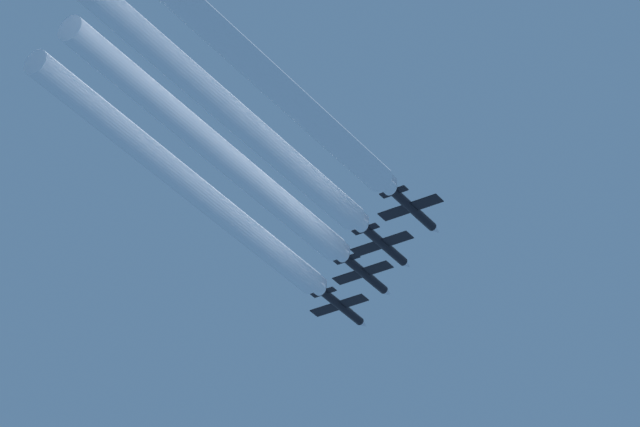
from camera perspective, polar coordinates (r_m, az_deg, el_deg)
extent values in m
cylinder|color=black|center=(293.75, 0.61, -2.67)|extent=(1.24, 10.68, 1.24)
cone|color=silver|center=(298.37, 1.24, -3.17)|extent=(1.17, 1.80, 1.17)
ellipsoid|color=#332D14|center=(295.75, 0.85, -2.77)|extent=(0.68, 2.47, 0.56)
cube|color=black|center=(293.32, 0.55, -2.64)|extent=(8.99, 2.14, 0.13)
cube|color=black|center=(290.21, 0.10, -2.26)|extent=(3.82, 1.24, 0.13)
cube|color=silver|center=(291.08, 0.11, -2.00)|extent=(0.11, 1.46, 1.91)
cylinder|color=black|center=(289.65, 0.02, -2.20)|extent=(0.93, 0.67, 0.93)
cylinder|color=black|center=(283.81, 1.29, -1.73)|extent=(1.24, 10.68, 1.24)
cone|color=silver|center=(288.42, 1.93, -2.27)|extent=(1.17, 1.80, 1.17)
ellipsoid|color=#332D14|center=(285.81, 1.53, -1.85)|extent=(0.68, 2.47, 0.56)
cube|color=black|center=(283.37, 1.23, -1.70)|extent=(8.99, 2.14, 0.13)
cube|color=black|center=(280.28, 0.77, -1.30)|extent=(3.82, 1.24, 0.13)
cube|color=silver|center=(281.17, 0.78, -1.04)|extent=(0.11, 1.46, 1.91)
cylinder|color=black|center=(279.71, 0.68, -1.23)|extent=(0.93, 0.67, 0.93)
cylinder|color=black|center=(274.88, 1.84, -0.90)|extent=(1.24, 10.68, 1.24)
cone|color=silver|center=(279.48, 2.50, -1.47)|extent=(1.17, 1.80, 1.17)
ellipsoid|color=#332D14|center=(276.88, 2.09, -1.03)|extent=(0.68, 2.47, 0.56)
cube|color=black|center=(274.44, 1.78, -0.87)|extent=(8.99, 2.14, 0.13)
cube|color=black|center=(271.35, 1.31, -0.45)|extent=(3.82, 1.24, 0.13)
cube|color=silver|center=(272.26, 1.32, -0.17)|extent=(0.11, 1.46, 1.91)
cylinder|color=black|center=(270.79, 1.22, -0.37)|extent=(0.93, 0.67, 0.93)
cylinder|color=black|center=(265.60, 2.66, 0.14)|extent=(1.24, 10.68, 1.24)
cone|color=silver|center=(270.20, 3.32, -0.47)|extent=(1.17, 1.80, 1.17)
ellipsoid|color=#332D14|center=(267.61, 2.91, 0.00)|extent=(0.68, 2.47, 0.56)
cube|color=black|center=(265.16, 2.60, 0.17)|extent=(8.99, 2.14, 0.13)
cube|color=black|center=(262.08, 2.12, 0.62)|extent=(3.82, 1.24, 0.13)
cube|color=silver|center=(263.01, 2.12, 0.90)|extent=(0.11, 1.46, 1.91)
cylinder|color=black|center=(261.52, 2.03, 0.70)|extent=(0.93, 0.67, 0.93)
cylinder|color=white|center=(270.58, -3.08, 0.27)|extent=(1.91, 54.30, 1.91)
cylinder|color=white|center=(266.22, -3.89, 0.92)|extent=(3.63, 62.45, 3.63)
cylinder|color=white|center=(261.71, -2.29, 1.25)|extent=(1.91, 51.32, 1.91)
cylinder|color=white|center=(257.58, -3.07, 1.89)|extent=(3.63, 59.02, 3.63)
cylinder|color=white|center=(251.69, -2.04, 2.45)|extent=(1.91, 54.79, 1.91)
cylinder|color=white|center=(247.34, -2.90, 3.19)|extent=(3.63, 63.01, 3.63)
cylinder|color=white|center=(241.50, -1.49, 3.89)|extent=(1.91, 57.75, 1.91)
cylinder|color=white|center=(236.97, -2.43, 4.73)|extent=(3.63, 66.41, 3.63)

